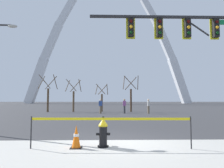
{
  "coord_description": "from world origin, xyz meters",
  "views": [
    {
      "loc": [
        -0.48,
        -7.6,
        1.56
      ],
      "look_at": [
        -0.18,
        5.0,
        2.5
      ],
      "focal_mm": 32.83,
      "sensor_mm": 36.0,
      "label": 1
    }
  ],
  "objects_px": {
    "traffic_cone_by_hydrant": "(76,137)",
    "pedestrian_standing_center": "(101,106)",
    "traffic_signal_gantry": "(196,41)",
    "fire_hydrant": "(103,133)",
    "pedestrian_walking_left": "(124,106)",
    "monument_arch": "(109,43)",
    "pedestrian_walking_right": "(148,106)"
  },
  "relations": [
    {
      "from": "fire_hydrant",
      "to": "pedestrian_walking_left",
      "type": "xyz_separation_m",
      "value": [
        2.04,
        15.94,
        0.35
      ]
    },
    {
      "from": "fire_hydrant",
      "to": "monument_arch",
      "type": "distance_m",
      "value": 73.82
    },
    {
      "from": "traffic_cone_by_hydrant",
      "to": "monument_arch",
      "type": "height_order",
      "value": "monument_arch"
    },
    {
      "from": "traffic_cone_by_hydrant",
      "to": "monument_arch",
      "type": "distance_m",
      "value": 74.0
    },
    {
      "from": "traffic_signal_gantry",
      "to": "pedestrian_standing_center",
      "type": "xyz_separation_m",
      "value": [
        -5.09,
        12.7,
        -3.59
      ]
    },
    {
      "from": "monument_arch",
      "to": "fire_hydrant",
      "type": "bearing_deg",
      "value": -90.5
    },
    {
      "from": "pedestrian_walking_right",
      "to": "traffic_cone_by_hydrant",
      "type": "bearing_deg",
      "value": -109.4
    },
    {
      "from": "fire_hydrant",
      "to": "traffic_signal_gantry",
      "type": "distance_m",
      "value": 6.66
    },
    {
      "from": "fire_hydrant",
      "to": "pedestrian_walking_right",
      "type": "bearing_deg",
      "value": 73.31
    },
    {
      "from": "traffic_cone_by_hydrant",
      "to": "traffic_signal_gantry",
      "type": "bearing_deg",
      "value": 29.84
    },
    {
      "from": "fire_hydrant",
      "to": "monument_arch",
      "type": "xyz_separation_m",
      "value": [
        0.61,
        70.27,
        22.58
      ]
    },
    {
      "from": "monument_arch",
      "to": "pedestrian_walking_left",
      "type": "distance_m",
      "value": 58.72
    },
    {
      "from": "traffic_cone_by_hydrant",
      "to": "pedestrian_standing_center",
      "type": "distance_m",
      "value": 15.78
    },
    {
      "from": "pedestrian_walking_right",
      "to": "fire_hydrant",
      "type": "bearing_deg",
      "value": -106.69
    },
    {
      "from": "traffic_signal_gantry",
      "to": "fire_hydrant",
      "type": "bearing_deg",
      "value": -146.94
    },
    {
      "from": "pedestrian_walking_left",
      "to": "pedestrian_walking_right",
      "type": "xyz_separation_m",
      "value": [
        2.57,
        -0.57,
        0.0
      ]
    },
    {
      "from": "traffic_cone_by_hydrant",
      "to": "pedestrian_standing_center",
      "type": "height_order",
      "value": "pedestrian_standing_center"
    },
    {
      "from": "traffic_signal_gantry",
      "to": "pedestrian_walking_left",
      "type": "distance_m",
      "value": 13.72
    },
    {
      "from": "pedestrian_standing_center",
      "to": "fire_hydrant",
      "type": "bearing_deg",
      "value": -87.82
    },
    {
      "from": "monument_arch",
      "to": "pedestrian_walking_left",
      "type": "xyz_separation_m",
      "value": [
        1.43,
        -54.33,
        -22.23
      ]
    },
    {
      "from": "monument_arch",
      "to": "pedestrian_walking_left",
      "type": "relative_size",
      "value": 39.16
    },
    {
      "from": "traffic_signal_gantry",
      "to": "pedestrian_walking_left",
      "type": "xyz_separation_m",
      "value": [
        -2.46,
        13.01,
        -3.59
      ]
    },
    {
      "from": "traffic_signal_gantry",
      "to": "monument_arch",
      "type": "bearing_deg",
      "value": 93.31
    },
    {
      "from": "traffic_cone_by_hydrant",
      "to": "pedestrian_walking_left",
      "type": "height_order",
      "value": "pedestrian_walking_left"
    },
    {
      "from": "fire_hydrant",
      "to": "pedestrian_walking_right",
      "type": "distance_m",
      "value": 16.05
    },
    {
      "from": "pedestrian_walking_right",
      "to": "traffic_signal_gantry",
      "type": "bearing_deg",
      "value": -90.5
    },
    {
      "from": "fire_hydrant",
      "to": "traffic_cone_by_hydrant",
      "type": "height_order",
      "value": "fire_hydrant"
    },
    {
      "from": "monument_arch",
      "to": "traffic_cone_by_hydrant",
      "type": "bearing_deg",
      "value": -91.19
    },
    {
      "from": "fire_hydrant",
      "to": "traffic_cone_by_hydrant",
      "type": "relative_size",
      "value": 1.36
    },
    {
      "from": "traffic_signal_gantry",
      "to": "pedestrian_standing_center",
      "type": "distance_m",
      "value": 14.14
    },
    {
      "from": "traffic_cone_by_hydrant",
      "to": "pedestrian_walking_left",
      "type": "bearing_deg",
      "value": 79.78
    },
    {
      "from": "pedestrian_walking_right",
      "to": "pedestrian_standing_center",
      "type": "bearing_deg",
      "value": 177.2
    }
  ]
}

